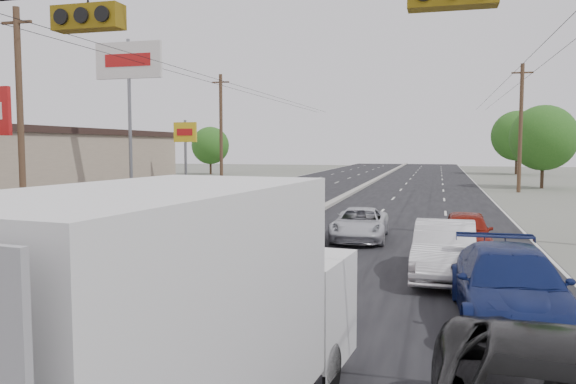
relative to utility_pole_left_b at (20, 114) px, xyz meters
name	(u,v)px	position (x,y,z in m)	size (l,w,h in m)	color
ground	(15,376)	(12.50, -15.00, -5.11)	(200.00, 200.00, 0.00)	#606356
road_surface	(340,200)	(12.50, 15.00, -5.11)	(20.00, 160.00, 0.02)	black
center_median	(340,199)	(12.50, 15.00, -5.01)	(0.50, 160.00, 0.20)	gray
parking_lot	(74,201)	(-4.50, 10.00, -5.11)	(10.00, 42.00, 0.02)	black
utility_pole_left_b	(20,114)	(0.00, 0.00, 0.00)	(1.60, 0.30, 10.00)	#422D1E
utility_pole_left_c	(221,130)	(0.00, 25.00, 0.00)	(1.60, 0.30, 10.00)	#422D1E
utility_pole_right_c	(521,127)	(25.00, 25.00, 0.00)	(1.60, 0.30, 10.00)	#422D1E
traffic_signals	(82,15)	(13.90, -15.00, 0.39)	(25.00, 0.30, 0.54)	black
pole_sign_billboard	(129,70)	(-2.00, 13.00, 3.76)	(5.00, 0.25, 11.00)	slate
pole_sign_far	(185,138)	(-3.50, 25.00, -0.70)	(2.20, 0.25, 6.00)	slate
tree_left_far	(210,145)	(-9.50, 45.00, -1.39)	(4.80, 4.80, 6.12)	#382619
tree_right_mid	(543,138)	(27.50, 30.00, -0.77)	(5.60, 5.60, 7.14)	#382619
tree_right_far	(517,136)	(28.50, 55.00, -0.15)	(6.40, 6.40, 8.16)	#382619
box_truck	(183,325)	(16.19, -16.61, -3.46)	(2.84, 6.53, 3.22)	black
tan_sedan	(21,373)	(13.90, -16.47, -4.31)	(2.24, 5.51, 1.60)	brown
red_sedan	(199,281)	(13.90, -11.09, -4.41)	(1.48, 4.25, 1.40)	#9D0909
queue_car_a	(294,228)	(13.90, -2.82, -4.43)	(1.60, 3.97, 1.35)	black
queue_car_b	(444,250)	(19.09, -6.30, -4.35)	(1.61, 4.62, 1.52)	silver
queue_car_c	(360,224)	(16.00, -0.73, -4.50)	(2.02, 4.39, 1.22)	silver
queue_car_d	(510,288)	(20.33, -10.26, -4.34)	(2.15, 5.29, 1.53)	#101C52
queue_car_e	(466,232)	(19.84, -2.35, -4.41)	(1.65, 4.11, 1.40)	maroon
oncoming_near	(155,219)	(7.93, -2.01, -4.40)	(1.97, 4.85, 1.41)	black
oncoming_far	(279,201)	(10.84, 6.05, -4.33)	(2.57, 5.57, 1.55)	#939499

